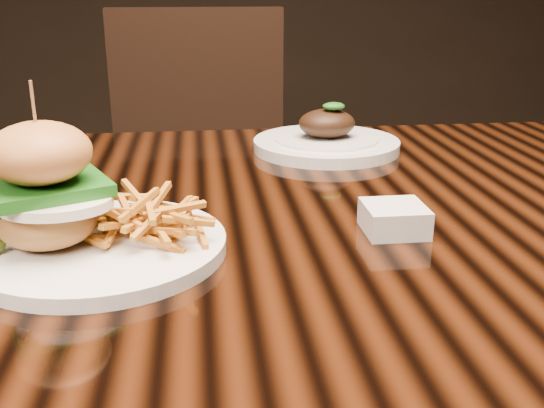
{
  "coord_description": "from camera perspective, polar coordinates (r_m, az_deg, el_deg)",
  "views": [
    {
      "loc": [
        -0.08,
        -0.72,
        1.01
      ],
      "look_at": [
        -0.01,
        -0.15,
        0.81
      ],
      "focal_mm": 42.0,
      "sensor_mm": 36.0,
      "label": 1
    }
  ],
  "objects": [
    {
      "name": "water_tumbler",
      "position": [
        0.78,
        -18.69,
        2.05
      ],
      "size": [
        0.06,
        0.06,
        0.09
      ],
      "primitive_type": "cylinder",
      "color": "white",
      "rests_on": "dining_table"
    },
    {
      "name": "dining_table",
      "position": [
        0.8,
        -0.67,
        -5.72
      ],
      "size": [
        1.6,
        0.9,
        0.75
      ],
      "color": "black",
      "rests_on": "ground"
    },
    {
      "name": "ramekin",
      "position": [
        0.71,
        10.89,
        -1.29
      ],
      "size": [
        0.07,
        0.07,
        0.03
      ],
      "primitive_type": "cube",
      "rotation": [
        0.0,
        0.0,
        0.01
      ],
      "color": "silver",
      "rests_on": "dining_table"
    },
    {
      "name": "chair_far",
      "position": [
        1.68,
        -6.37,
        2.81
      ],
      "size": [
        0.46,
        0.47,
        0.95
      ],
      "rotation": [
        0.0,
        0.0,
        0.0
      ],
      "color": "black",
      "rests_on": "ground"
    },
    {
      "name": "burger_plate",
      "position": [
        0.66,
        -16.27,
        -0.84
      ],
      "size": [
        0.26,
        0.26,
        0.18
      ],
      "rotation": [
        0.0,
        0.0,
        0.22
      ],
      "color": "silver",
      "rests_on": "dining_table"
    },
    {
      "name": "far_dish",
      "position": [
        1.05,
        4.9,
        5.66
      ],
      "size": [
        0.24,
        0.24,
        0.08
      ],
      "rotation": [
        0.0,
        0.0,
        0.42
      ],
      "color": "silver",
      "rests_on": "dining_table"
    }
  ]
}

